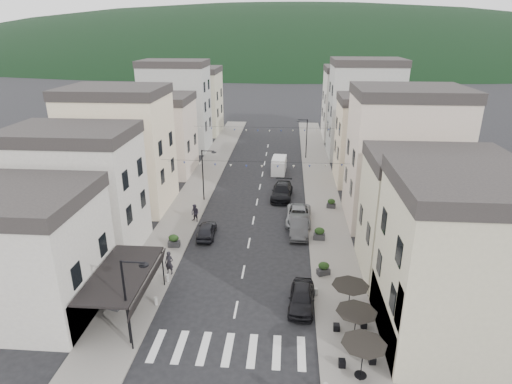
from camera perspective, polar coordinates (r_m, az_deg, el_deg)
ground at (r=26.61m, az=-4.39°, el=-23.03°), size 700.00×700.00×0.00m
sidewalk_left at (r=55.18m, az=-7.20°, el=1.31°), size 4.00×76.00×0.12m
sidewalk_right at (r=54.26m, az=8.53°, el=0.90°), size 4.00×76.00×0.12m
hill_backdrop at (r=319.43m, az=3.96°, el=17.59°), size 640.00×360.00×70.00m
boutique_building at (r=33.67m, az=-30.52°, el=-7.63°), size 12.00×8.00×8.00m
bistro_building at (r=28.80m, az=26.97°, el=-9.42°), size 10.00×8.00×10.00m
boutique_awning at (r=30.29m, az=-17.03°, el=-10.51°), size 3.77×7.50×3.28m
buildings_row_left at (r=60.64m, az=-12.97°, el=8.69°), size 10.20×54.16×14.00m
buildings_row_right at (r=57.88m, az=15.56°, el=8.09°), size 10.20×54.16×14.50m
cafe_terrace at (r=27.36m, az=13.21°, el=-15.74°), size 2.50×8.10×2.53m
streetlamp_left_near at (r=27.16m, az=-16.52°, el=-12.95°), size 1.70×0.56×6.00m
streetlamp_left_far at (r=48.12m, az=-6.81°, el=2.94°), size 1.70×0.56×6.00m
streetlamp_right_far at (r=64.64m, az=6.53°, el=7.62°), size 1.70×0.56×6.00m
bollards at (r=30.51m, az=-2.84°, el=-15.32°), size 11.66×10.26×0.60m
bunting_near at (r=42.97m, az=-0.26°, el=3.62°), size 19.00×0.28×0.62m
bunting_far at (r=58.40m, az=1.02°, el=8.29°), size 19.00×0.28×0.62m
parked_car_a at (r=31.17m, az=6.12°, el=-13.81°), size 2.09×4.49×1.49m
parked_car_b at (r=41.18m, az=5.74°, el=-4.54°), size 1.83×4.91×1.60m
parked_car_c at (r=43.58m, az=5.68°, el=-3.13°), size 2.67×5.46×1.49m
parked_car_d at (r=49.65m, az=3.48°, el=0.09°), size 2.66×5.70×1.61m
parked_car_e at (r=40.74m, az=-6.63°, el=-5.05°), size 1.80×4.10×1.37m
delivery_van at (r=58.63m, az=3.09°, el=3.68°), size 2.03×4.64×2.18m
pedestrian_a at (r=35.01m, az=-11.50°, el=-9.25°), size 0.78×0.58×1.94m
pedestrian_b at (r=43.63m, az=-8.13°, el=-2.80°), size 1.11×1.02×1.84m
planter_la at (r=32.28m, az=-18.49°, el=-13.81°), size 1.03×0.73×1.05m
planter_lb at (r=39.22m, az=-10.90°, el=-6.39°), size 1.07×0.63×1.18m
planter_ra at (r=34.84m, az=9.00°, el=-10.05°), size 1.13×0.89×1.12m
planter_rb at (r=40.18m, az=8.45°, el=-5.51°), size 1.11×0.67×1.20m
planter_rc at (r=47.32m, az=10.00°, el=-1.51°), size 1.03×0.72×1.05m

